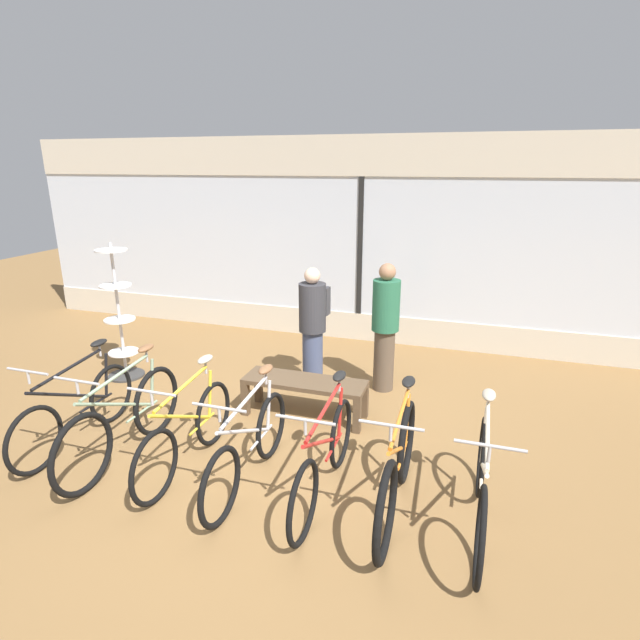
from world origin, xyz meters
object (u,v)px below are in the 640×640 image
bicycle_center_right (325,458)px  bicycle_far_right (481,486)px  bicycle_center (249,448)px  bicycle_right (397,469)px  customer_near_rack (313,324)px  display_bench (305,386)px  bicycle_center_left (188,432)px  bicycle_far_left (77,410)px  accessory_rack (120,324)px  bicycle_left (124,421)px  customer_by_window (385,325)px

bicycle_center_right → bicycle_far_right: 1.28m
bicycle_center → bicycle_right: 1.32m
customer_near_rack → display_bench: bearing=-78.4°
bicycle_center_left → bicycle_center: bicycle_center_left is taller
bicycle_far_left → bicycle_center_right: size_ratio=0.99×
bicycle_right → customer_near_rack: 2.61m
bicycle_center_right → bicycle_far_right: bicycle_far_right is taller
bicycle_far_right → accessory_rack: size_ratio=0.94×
bicycle_left → bicycle_center_left: bearing=4.1°
bicycle_center_right → bicycle_right: 0.62m
bicycle_left → customer_near_rack: (1.22, 2.15, 0.45)m
bicycle_right → bicycle_left: bearing=-179.5°
bicycle_center_left → bicycle_center: 0.66m
bicycle_center → accessory_rack: size_ratio=0.91×
bicycle_center_left → customer_near_rack: customer_near_rack is taller
bicycle_center → bicycle_right: bearing=1.3°
bicycle_center_left → customer_near_rack: 2.22m
bicycle_center → customer_near_rack: size_ratio=1.06×
bicycle_center → accessory_rack: 3.17m
bicycle_center_left → bicycle_center: bearing=-4.8°
bicycle_far_left → accessory_rack: size_ratio=0.93×
bicycle_right → bicycle_far_right: bearing=-0.3°
bicycle_left → display_bench: (1.38, 1.35, -0.03)m
bicycle_far_right → display_bench: bicycle_far_right is taller
bicycle_far_left → bicycle_center_left: bearing=-1.9°
bicycle_center_left → bicycle_center_right: bearing=-0.7°
accessory_rack → customer_by_window: size_ratio=1.12×
accessory_rack → customer_by_window: accessory_rack is taller
accessory_rack → customer_by_window: bearing=11.2°
bicycle_far_left → bicycle_center: bicycle_far_left is taller
bicycle_far_left → bicycle_left: bearing=-8.1°
bicycle_center_left → accessory_rack: bearing=141.1°
bicycle_center_left → display_bench: 1.48m
bicycle_left → bicycle_center_right: (2.03, 0.03, -0.03)m
bicycle_right → customer_near_rack: size_ratio=1.11×
bicycle_far_right → customer_near_rack: 3.02m
bicycle_right → bicycle_far_right: 0.66m
customer_near_rack → bicycle_right: bearing=-55.9°
bicycle_far_right → customer_by_window: customer_by_window is taller
customer_near_rack → bicycle_center_right: bearing=-68.9°
bicycle_far_left → bicycle_far_right: bicycle_far_right is taller
bicycle_far_left → display_bench: size_ratio=1.21×
customer_near_rack → accessory_rack: bearing=-169.2°
bicycle_center → bicycle_center_right: size_ratio=0.97×
bicycle_far_left → customer_near_rack: (1.86, 2.06, 0.47)m
bicycle_far_left → customer_by_window: 3.58m
display_bench → bicycle_right: bearing=-46.1°
bicycle_left → bicycle_center_right: size_ratio=1.05×
bicycle_far_right → customer_near_rack: (-2.10, 2.13, 0.45)m
bicycle_far_right → bicycle_center_left: bearing=179.4°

